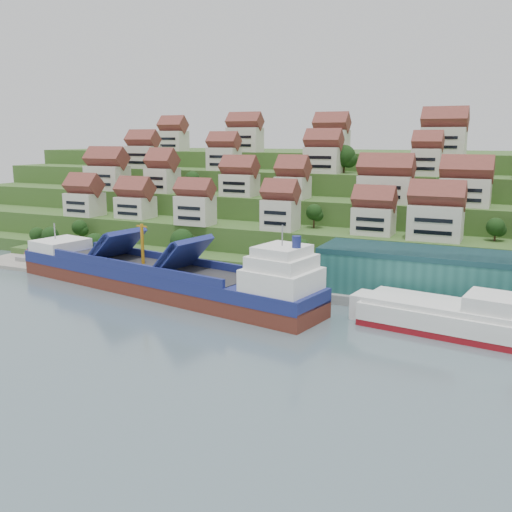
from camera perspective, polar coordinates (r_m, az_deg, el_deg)
The scene contains 11 objects.
ground at distance 131.46m, azimuth -4.59°, elevation -4.36°, with size 300.00×300.00×0.00m, color slate.
quay at distance 136.40m, azimuth 5.89°, elevation -3.31°, with size 180.00×14.00×2.20m, color gray.
pebble_beach at distance 175.12m, azimuth -19.33°, elevation -0.74°, with size 45.00×20.00×1.00m, color gray.
hillside at distance 223.68m, azimuth 8.61°, elevation 5.04°, with size 260.00×128.00×31.00m.
hillside_village at distance 180.51m, azimuth 5.31°, elevation 7.85°, with size 157.92×64.66×28.99m.
hillside_trees at distance 172.23m, azimuth -0.33°, elevation 5.26°, with size 143.63×62.46×31.03m.
warehouse at distance 130.37m, azimuth 19.65°, elevation -1.89°, with size 60.00×15.00×10.00m, color #24635D.
flagpole at distance 131.04m, azimuth 4.45°, elevation -1.30°, with size 1.28×0.16×8.00m.
beach_huts at distance 175.32m, azimuth -20.11°, elevation -0.24°, with size 14.40×3.70×2.20m.
cargo_ship at distance 136.75m, azimuth -9.18°, elevation -2.27°, with size 87.85×29.01×19.37m.
second_ship at distance 115.10m, azimuth 18.74°, elevation -5.89°, with size 32.99×15.99×9.18m.
Camera 1 is at (62.78, -109.58, 36.52)m, focal length 40.00 mm.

